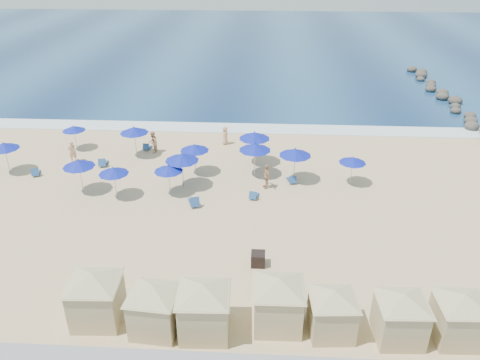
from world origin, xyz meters
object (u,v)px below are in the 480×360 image
object	(u,v)px
umbrella_7	(195,148)
umbrella_3	(113,171)
umbrella_4	(134,130)
cabana_5	(401,310)
umbrella_1	(79,163)
umbrella_5	(182,157)
cabana_0	(95,291)
beachgoer_1	(153,142)
umbrella_11	(353,160)
umbrella_2	(74,128)
beachgoer_2	(266,176)
cabana_4	(333,306)
umbrella_10	(295,152)
cabana_1	(154,302)
cabana_2	(204,302)
trash_bin	(258,259)
cabana_6	(461,311)
umbrella_9	(254,135)
umbrella_6	(168,168)
rock_jetty	(447,98)
beachgoer_0	(72,151)
umbrella_0	(4,146)
beachgoer_3	(225,135)
cabana_3	(278,296)
umbrella_8	(255,147)

from	to	relation	value
umbrella_7	umbrella_3	bearing A→B (deg)	-141.19
umbrella_4	cabana_5	bearing A→B (deg)	-48.46
umbrella_1	umbrella_5	distance (m)	6.97
cabana_0	beachgoer_1	distance (m)	19.05
umbrella_11	umbrella_2	bearing A→B (deg)	167.10
cabana_0	beachgoer_2	bearing A→B (deg)	60.35
umbrella_3	beachgoer_2	size ratio (longest dim) A/B	1.29
cabana_4	umbrella_5	xyz separation A→B (m)	(-8.83, 13.24, 0.84)
umbrella_10	cabana_1	bearing A→B (deg)	-114.56
umbrella_11	cabana_2	bearing A→B (deg)	-120.47
trash_bin	umbrella_11	distance (m)	11.76
cabana_6	beachgoer_2	xyz separation A→B (m)	(-8.40, 13.58, -0.65)
umbrella_5	umbrella_7	distance (m)	2.31
umbrella_11	umbrella_9	bearing A→B (deg)	156.49
umbrella_11	cabana_4	bearing A→B (deg)	-101.94
umbrella_6	beachgoer_2	size ratio (longest dim) A/B	1.26
rock_jetty	beachgoer_0	bearing A→B (deg)	-153.51
cabana_6	umbrella_9	xyz separation A→B (m)	(-9.37, 17.51, 0.82)
umbrella_10	umbrella_4	bearing A→B (deg)	163.57
umbrella_0	cabana_4	bearing A→B (deg)	-33.66
umbrella_3	umbrella_0	bearing A→B (deg)	160.19
umbrella_3	umbrella_6	bearing A→B (deg)	10.57
umbrella_11	beachgoer_3	world-z (taller)	umbrella_11
umbrella_1	umbrella_3	size ratio (longest dim) A/B	1.08
cabana_3	beachgoer_0	size ratio (longest dim) A/B	2.76
cabana_5	umbrella_10	world-z (taller)	cabana_5
cabana_5	beachgoer_1	distance (m)	24.56
umbrella_0	umbrella_1	size ratio (longest dim) A/B	1.00
cabana_5	umbrella_7	world-z (taller)	cabana_5
rock_jetty	umbrella_5	bearing A→B (deg)	-140.06
cabana_2	umbrella_5	world-z (taller)	cabana_2
beachgoer_1	cabana_2	bearing A→B (deg)	16.64
cabana_0	beachgoer_0	bearing A→B (deg)	114.40
trash_bin	cabana_1	bearing A→B (deg)	-132.08
beachgoer_0	trash_bin	bearing A→B (deg)	104.01
trash_bin	umbrella_6	xyz separation A→B (m)	(-6.25, 7.57, 1.57)
rock_jetty	cabana_6	xyz separation A→B (m)	(-10.92, -34.38, 1.18)
cabana_5	umbrella_2	distance (m)	29.28
cabana_5	beachgoer_3	xyz separation A→B (m)	(-9.44, 21.38, -0.75)
cabana_4	trash_bin	bearing A→B (deg)	125.70
umbrella_11	beachgoer_1	distance (m)	16.07
cabana_5	umbrella_1	distance (m)	22.35
cabana_1	umbrella_6	distance (m)	12.63
umbrella_0	umbrella_8	size ratio (longest dim) A/B	0.93
trash_bin	cabana_6	xyz separation A→B (m)	(8.77, -4.71, 1.17)
cabana_4	umbrella_7	xyz separation A→B (m)	(-8.28, 15.47, 0.62)
cabana_3	umbrella_1	bearing A→B (deg)	138.36
umbrella_10	umbrella_8	bearing A→B (deg)	166.58
umbrella_0	umbrella_9	world-z (taller)	umbrella_9
cabana_4	umbrella_0	distance (m)	26.83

